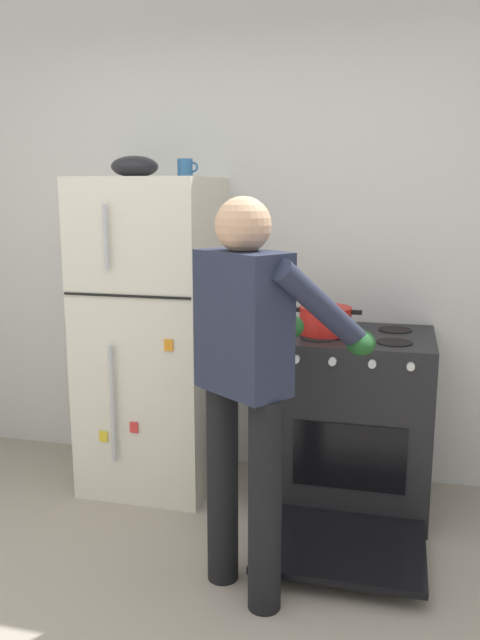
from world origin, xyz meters
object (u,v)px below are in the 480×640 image
object	(u,v)px
coffee_mug	(185,168)
mixing_bowl	(135,167)
person_cook	(251,364)
red_pot	(325,320)
refrigerator	(154,335)
stove_range	(354,422)

from	to	relation	value
coffee_mug	mixing_bowl	world-z (taller)	mixing_bowl
person_cook	mixing_bowl	bearing A→B (deg)	133.39
red_pot	mixing_bowl	bearing A→B (deg)	177.20
refrigerator	mixing_bowl	xyz separation A→B (m)	(-0.08, 0.00, 0.90)
refrigerator	stove_range	xyz separation A→B (m)	(1.10, -0.02, -0.40)
refrigerator	red_pot	bearing A→B (deg)	-3.02
person_cook	coffee_mug	bearing A→B (deg)	121.53
red_pot	refrigerator	bearing A→B (deg)	176.98
refrigerator	mixing_bowl	world-z (taller)	mixing_bowl
refrigerator	red_pot	world-z (taller)	refrigerator
person_cook	mixing_bowl	xyz separation A→B (m)	(-0.84, 0.88, 0.78)
person_cook	red_pot	size ratio (longest dim) A/B	4.45
stove_range	person_cook	distance (m)	1.07
stove_range	red_pot	distance (m)	0.56
refrigerator	mixing_bowl	bearing A→B (deg)	179.78
person_cook	red_pot	bearing A→B (deg)	77.39
person_cook	coffee_mug	distance (m)	1.34
coffee_mug	mixing_bowl	xyz separation A→B (m)	(-0.26, -0.05, 0.01)
refrigerator	person_cook	world-z (taller)	refrigerator
person_cook	coffee_mug	world-z (taller)	coffee_mug
person_cook	coffee_mug	xyz separation A→B (m)	(-0.57, 0.93, 0.77)
stove_range	mixing_bowl	world-z (taller)	mixing_bowl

